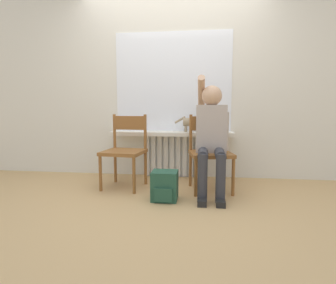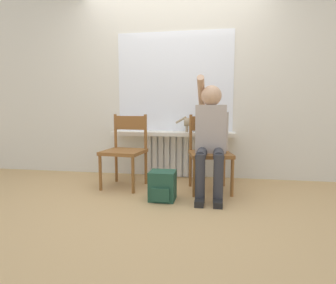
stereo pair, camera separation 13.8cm
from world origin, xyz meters
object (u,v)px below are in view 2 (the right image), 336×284
cat (195,122)px  backpack (162,186)px  chair_left (125,149)px  person (211,133)px  chair_right (210,151)px

cat → backpack: size_ratio=1.38×
chair_left → person: bearing=-0.1°
backpack → person: bearing=34.3°
chair_left → backpack: chair_left is taller
chair_right → person: size_ratio=0.67×
person → chair_left: bearing=173.5°
chair_left → chair_right: bearing=6.4°
chair_right → cat: bearing=102.3°
person → backpack: size_ratio=4.33×
chair_right → backpack: 0.71m
chair_right → cat: size_ratio=2.09×
chair_left → cat: chair_left is taller
chair_right → chair_left: bearing=169.0°
chair_right → person: person is taller
chair_right → backpack: bearing=-147.7°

